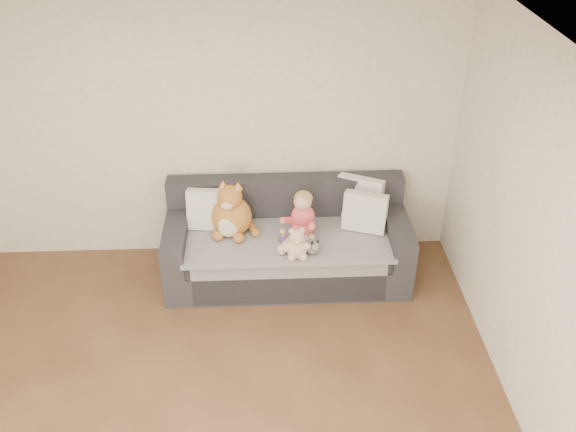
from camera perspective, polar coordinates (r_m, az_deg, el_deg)
The scene contains 10 objects.
room_shell at distance 4.06m, azimuth -8.53°, elevation -4.72°, with size 5.00×5.00×5.00m.
sofa at distance 5.95m, azimuth -0.08°, elevation -2.59°, with size 2.20×0.94×0.85m.
cushion_left at distance 5.85m, azimuth -6.98°, elevation 0.58°, with size 0.42×0.22×0.38m.
cushion_right_back at distance 6.01m, azimuth 6.37°, elevation 1.67°, with size 0.47×0.36×0.40m.
cushion_right_front at distance 5.82m, azimuth 6.86°, elevation 0.34°, with size 0.43×0.30×0.37m.
toddler at distance 5.64m, azimuth 1.21°, elevation -0.36°, with size 0.35×0.47×0.47m.
plush_cat at distance 5.73m, azimuth -5.04°, elevation 0.18°, with size 0.42×0.38×0.55m.
teddy_bear at distance 5.45m, azimuth 0.80°, elevation -2.65°, with size 0.23×0.17×0.29m.
plush_cow at distance 5.53m, azimuth 2.18°, elevation -2.73°, with size 0.13×0.19×0.16m.
sippy_cup at distance 5.66m, azimuth -0.42°, elevation -1.92°, with size 0.10×0.06×0.11m.
Camera 1 is at (0.45, -2.79, 3.74)m, focal length 40.00 mm.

